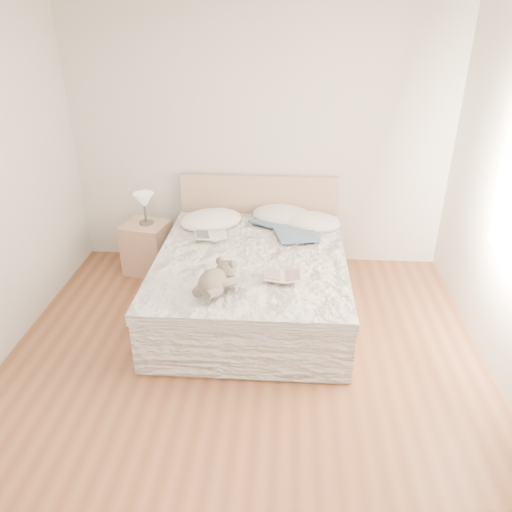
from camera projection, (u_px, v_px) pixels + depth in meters
name	position (u px, v px, depth m)	size (l,w,h in m)	color
floor	(241.00, 389.00, 3.84)	(4.00, 4.50, 0.00)	brown
wall_back	(259.00, 142.00, 5.22)	(4.00, 0.02, 2.70)	beige
bed	(252.00, 278.00, 4.76)	(1.72, 2.14, 1.00)	tan
nightstand	(147.00, 248.00, 5.41)	(0.45, 0.40, 0.56)	tan
table_lamp	(144.00, 202.00, 5.18)	(0.28, 0.28, 0.34)	#49433F
pillow_left	(211.00, 220.00, 5.17)	(0.65, 0.46, 0.20)	white
pillow_middle	(282.00, 215.00, 5.28)	(0.65, 0.46, 0.20)	silver
pillow_right	(311.00, 222.00, 5.13)	(0.60, 0.42, 0.18)	white
blouse	(294.00, 230.00, 4.96)	(0.61, 0.65, 0.02)	#354A63
photo_book	(210.00, 236.00, 4.84)	(0.32, 0.22, 0.02)	silver
childrens_book	(283.00, 276.00, 4.13)	(0.33, 0.22, 0.02)	beige
teddy_bear	(213.00, 289.00, 3.91)	(0.27, 0.38, 0.20)	#64594B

